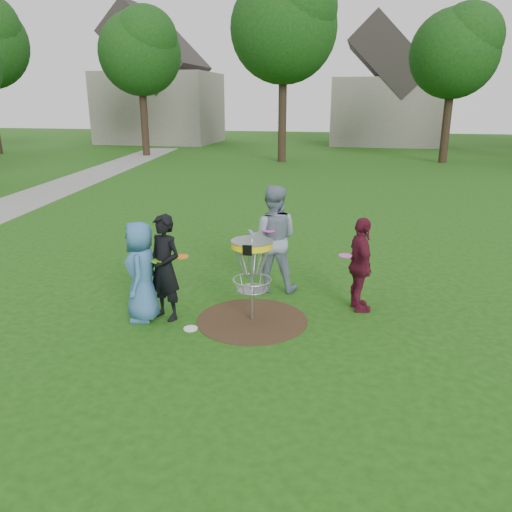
% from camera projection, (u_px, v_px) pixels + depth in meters
% --- Properties ---
extents(ground, '(100.00, 100.00, 0.00)m').
position_uv_depth(ground, '(252.00, 320.00, 8.07)').
color(ground, '#19470F').
rests_on(ground, ground).
extents(dirt_patch, '(1.80, 1.80, 0.01)m').
position_uv_depth(dirt_patch, '(252.00, 320.00, 8.07)').
color(dirt_patch, '#47331E').
rests_on(dirt_patch, ground).
extents(concrete_path, '(7.75, 39.92, 0.02)m').
position_uv_depth(concrete_path, '(24.00, 201.00, 17.52)').
color(concrete_path, '#9E9E99').
rests_on(concrete_path, ground).
extents(player_blue, '(0.72, 0.91, 1.62)m').
position_uv_depth(player_blue, '(141.00, 272.00, 7.89)').
color(player_blue, teal).
rests_on(player_blue, ground).
extents(player_black, '(0.74, 0.63, 1.72)m').
position_uv_depth(player_black, '(165.00, 268.00, 7.92)').
color(player_black, black).
rests_on(player_black, ground).
extents(player_grey, '(1.01, 0.82, 1.97)m').
position_uv_depth(player_grey, '(272.00, 239.00, 9.11)').
color(player_grey, gray).
rests_on(player_grey, ground).
extents(player_maroon, '(0.64, 1.01, 1.60)m').
position_uv_depth(player_maroon, '(361.00, 265.00, 8.25)').
color(player_maroon, maroon).
rests_on(player_maroon, ground).
extents(disc_on_grass, '(0.22, 0.22, 0.02)m').
position_uv_depth(disc_on_grass, '(191.00, 329.00, 7.76)').
color(disc_on_grass, white).
rests_on(disc_on_grass, ground).
extents(disc_golf_basket, '(0.66, 0.67, 1.38)m').
position_uv_depth(disc_golf_basket, '(252.00, 260.00, 7.77)').
color(disc_golf_basket, '#9EA0A5').
rests_on(disc_golf_basket, ground).
extents(held_discs, '(3.09, 1.64, 0.25)m').
position_uv_depth(held_discs, '(240.00, 250.00, 8.15)').
color(held_discs, '#7BDA18').
rests_on(held_discs, ground).
extents(tree_row, '(51.20, 17.42, 9.90)m').
position_uv_depth(tree_row, '(348.00, 42.00, 25.42)').
color(tree_row, '#38281C').
rests_on(tree_row, ground).
extents(house_row, '(44.50, 10.65, 11.62)m').
position_uv_depth(house_row, '(412.00, 89.00, 36.74)').
color(house_row, gray).
rests_on(house_row, ground).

